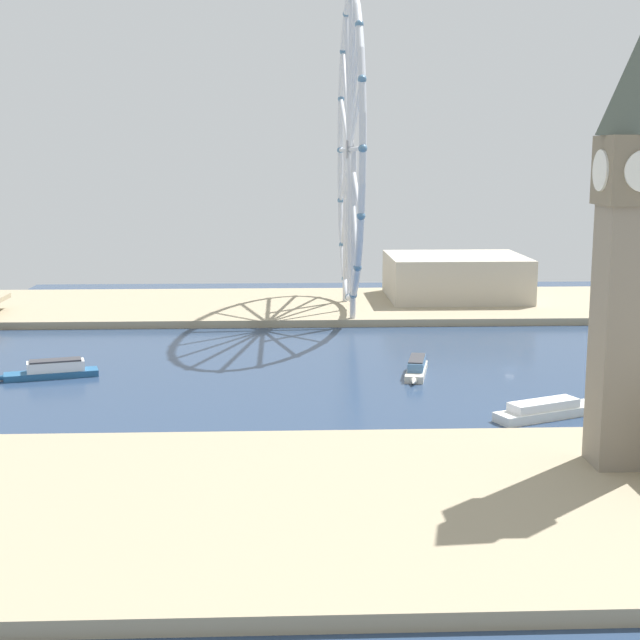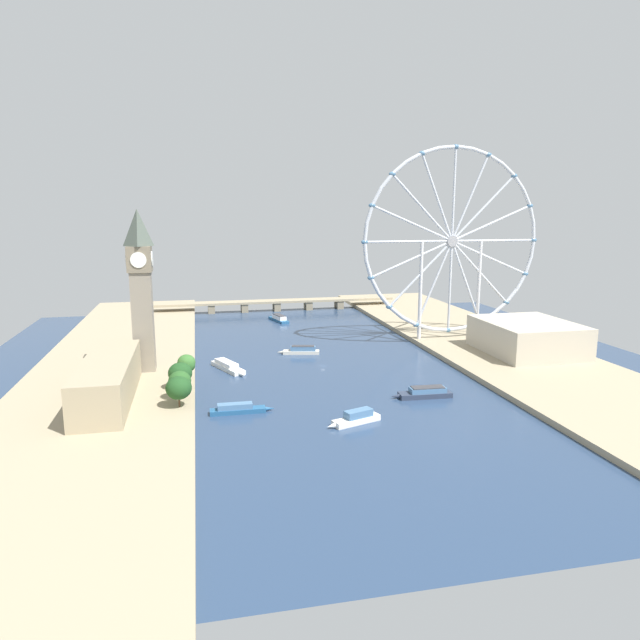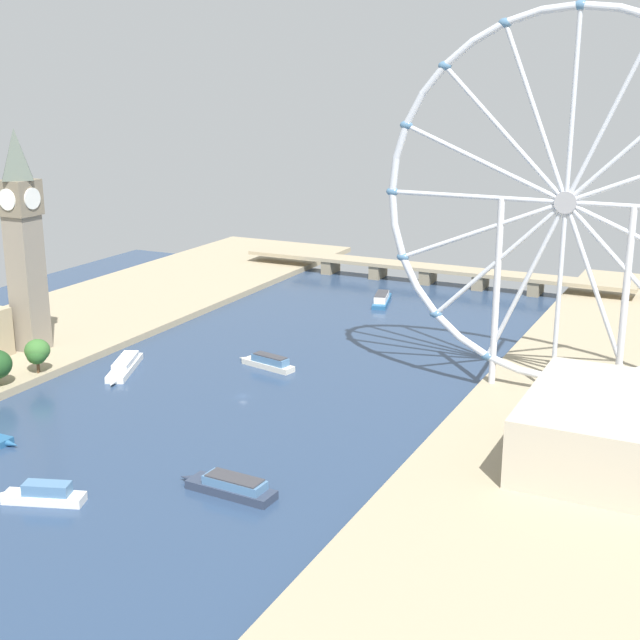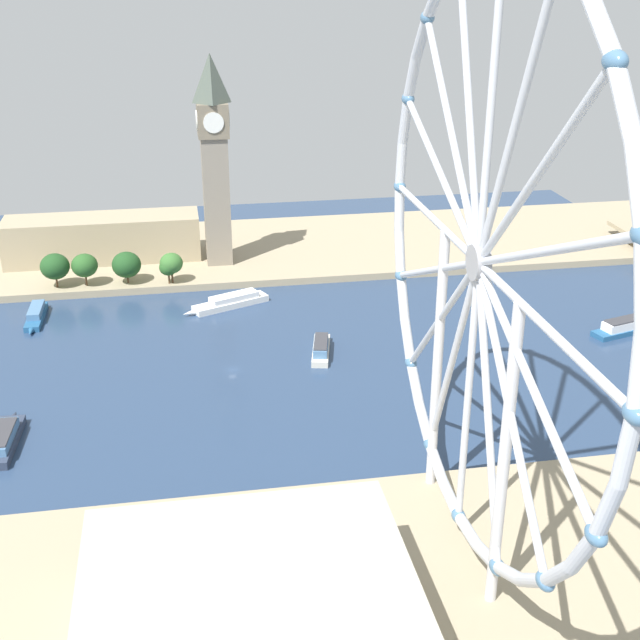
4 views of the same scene
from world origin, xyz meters
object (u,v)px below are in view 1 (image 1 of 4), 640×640
at_px(riverside_hall, 455,277).
at_px(tour_boat_4, 52,370).
at_px(clock_tower, 628,249).
at_px(tour_boat_0, 416,368).
at_px(ferris_wheel, 350,151).
at_px(tour_boat_3, 549,410).

xyz_separation_m(riverside_hall, tour_boat_4, (-135.83, 151.67, -10.60)).
bearing_deg(clock_tower, tour_boat_0, 17.26).
height_order(clock_tower, ferris_wheel, ferris_wheel).
distance_m(clock_tower, tour_boat_0, 109.00).
xyz_separation_m(clock_tower, riverside_hall, (231.49, -8.73, -36.37)).
bearing_deg(ferris_wheel, tour_boat_4, 136.65).
distance_m(clock_tower, tour_boat_4, 178.28).
relative_size(clock_tower, tour_boat_3, 2.54).
xyz_separation_m(clock_tower, tour_boat_3, (45.57, 1.14, -47.25)).
bearing_deg(tour_boat_0, ferris_wheel, -160.58).
bearing_deg(tour_boat_3, riverside_hall, 63.50).
xyz_separation_m(ferris_wheel, tour_boat_0, (-107.90, -13.52, -67.66)).
bearing_deg(tour_boat_4, ferris_wheel, -148.87).
bearing_deg(tour_boat_4, tour_boat_3, 145.03).
distance_m(clock_tower, riverside_hall, 234.49).
xyz_separation_m(ferris_wheel, riverside_hall, (29.66, -51.43, -57.04)).
bearing_deg(tour_boat_3, tour_boat_4, 137.08).
distance_m(clock_tower, ferris_wheel, 207.33).
height_order(riverside_hall, tour_boat_0, riverside_hall).
distance_m(ferris_wheel, tour_boat_4, 160.92).
height_order(riverside_hall, tour_boat_3, riverside_hall).
relative_size(tour_boat_0, tour_boat_3, 0.78).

